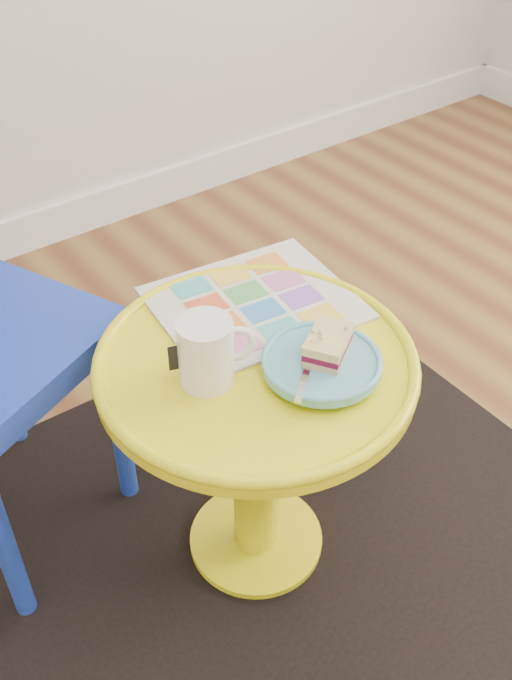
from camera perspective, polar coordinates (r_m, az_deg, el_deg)
rug at (r=1.55m, az=0.00°, el=-14.93°), size 1.32×1.12×0.01m
side_table at (r=1.28m, az=0.00°, el=-6.05°), size 0.51×0.51×0.48m
newspaper at (r=1.30m, az=-0.11°, el=2.82°), size 0.36×0.32×0.01m
mug at (r=1.12m, az=-3.69°, el=-0.78°), size 0.12×0.08×0.11m
plate at (r=1.16m, az=4.97°, el=-1.77°), size 0.18×0.18×0.02m
cake_slice at (r=1.15m, az=5.45°, el=-0.34°), size 0.10×0.09×0.04m
fork at (r=1.14m, az=3.95°, el=-2.04°), size 0.12×0.10×0.00m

